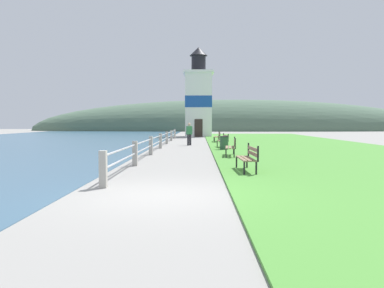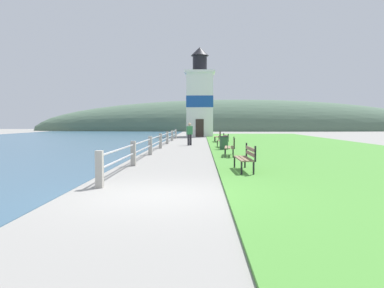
{
  "view_description": "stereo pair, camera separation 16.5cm",
  "coord_description": "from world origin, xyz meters",
  "px_view_note": "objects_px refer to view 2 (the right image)",
  "views": [
    {
      "loc": [
        0.9,
        -8.38,
        1.67
      ],
      "look_at": [
        0.49,
        14.9,
        0.3
      ],
      "focal_mm": 35.0,
      "sensor_mm": 36.0,
      "label": 1
    },
    {
      "loc": [
        1.06,
        -8.38,
        1.67
      ],
      "look_at": [
        0.49,
        14.9,
        0.3
      ],
      "focal_mm": 35.0,
      "sensor_mm": 36.0,
      "label": 2
    }
  ],
  "objects_px": {
    "lighthouse": "(200,99)",
    "trash_bin": "(224,143)",
    "park_bench_far": "(224,140)",
    "park_bench_midway": "(231,146)",
    "park_bench_by_lighthouse": "(218,136)",
    "person_strolling": "(190,133)",
    "park_bench_near": "(246,156)"
  },
  "relations": [
    {
      "from": "park_bench_midway",
      "to": "park_bench_far",
      "type": "distance_m",
      "value": 6.0
    },
    {
      "from": "park_bench_midway",
      "to": "person_strolling",
      "type": "bearing_deg",
      "value": -71.35
    },
    {
      "from": "park_bench_far",
      "to": "lighthouse",
      "type": "height_order",
      "value": "lighthouse"
    },
    {
      "from": "park_bench_near",
      "to": "trash_bin",
      "type": "xyz_separation_m",
      "value": [
        -0.14,
        9.71,
        -0.11
      ]
    },
    {
      "from": "park_bench_far",
      "to": "person_strolling",
      "type": "bearing_deg",
      "value": -58.83
    },
    {
      "from": "lighthouse",
      "to": "trash_bin",
      "type": "relative_size",
      "value": 12.18
    },
    {
      "from": "park_bench_far",
      "to": "lighthouse",
      "type": "relative_size",
      "value": 0.17
    },
    {
      "from": "park_bench_by_lighthouse",
      "to": "trash_bin",
      "type": "distance_m",
      "value": 8.48
    },
    {
      "from": "park_bench_by_lighthouse",
      "to": "park_bench_far",
      "type": "bearing_deg",
      "value": 90.74
    },
    {
      "from": "park_bench_far",
      "to": "park_bench_by_lighthouse",
      "type": "xyz_separation_m",
      "value": [
        -0.04,
        6.7,
        0.0
      ]
    },
    {
      "from": "park_bench_near",
      "to": "park_bench_far",
      "type": "distance_m",
      "value": 11.49
    },
    {
      "from": "park_bench_midway",
      "to": "park_bench_by_lighthouse",
      "type": "bearing_deg",
      "value": -85.36
    },
    {
      "from": "park_bench_near",
      "to": "lighthouse",
      "type": "xyz_separation_m",
      "value": [
        -1.66,
        31.01,
        3.79
      ]
    },
    {
      "from": "park_bench_midway",
      "to": "park_bench_by_lighthouse",
      "type": "height_order",
      "value": "same"
    },
    {
      "from": "park_bench_midway",
      "to": "park_bench_far",
      "type": "height_order",
      "value": "same"
    },
    {
      "from": "park_bench_near",
      "to": "park_bench_by_lighthouse",
      "type": "distance_m",
      "value": 18.19
    },
    {
      "from": "park_bench_by_lighthouse",
      "to": "person_strolling",
      "type": "relative_size",
      "value": 1.13
    },
    {
      "from": "park_bench_midway",
      "to": "trash_bin",
      "type": "xyz_separation_m",
      "value": [
        -0.08,
        4.23,
        -0.12
      ]
    },
    {
      "from": "park_bench_far",
      "to": "park_bench_by_lighthouse",
      "type": "bearing_deg",
      "value": -96.11
    },
    {
      "from": "lighthouse",
      "to": "trash_bin",
      "type": "distance_m",
      "value": 21.7
    },
    {
      "from": "park_bench_near",
      "to": "trash_bin",
      "type": "height_order",
      "value": "park_bench_near"
    },
    {
      "from": "park_bench_midway",
      "to": "person_strolling",
      "type": "relative_size",
      "value": 1.17
    },
    {
      "from": "park_bench_midway",
      "to": "park_bench_far",
      "type": "xyz_separation_m",
      "value": [
        0.0,
        6.0,
        -0.0
      ]
    },
    {
      "from": "park_bench_far",
      "to": "park_bench_by_lighthouse",
      "type": "height_order",
      "value": "same"
    },
    {
      "from": "park_bench_far",
      "to": "person_strolling",
      "type": "height_order",
      "value": "person_strolling"
    },
    {
      "from": "lighthouse",
      "to": "park_bench_midway",
      "type": "bearing_deg",
      "value": -86.42
    },
    {
      "from": "person_strolling",
      "to": "park_bench_midway",
      "type": "bearing_deg",
      "value": 164.23
    },
    {
      "from": "park_bench_near",
      "to": "park_bench_midway",
      "type": "relative_size",
      "value": 0.95
    },
    {
      "from": "park_bench_far",
      "to": "trash_bin",
      "type": "relative_size",
      "value": 2.03
    },
    {
      "from": "park_bench_midway",
      "to": "trash_bin",
      "type": "bearing_deg",
      "value": -84.43
    },
    {
      "from": "park_bench_far",
      "to": "lighthouse",
      "type": "bearing_deg",
      "value": -91.73
    },
    {
      "from": "park_bench_by_lighthouse",
      "to": "person_strolling",
      "type": "xyz_separation_m",
      "value": [
        -2.22,
        -3.76,
        0.34
      ]
    }
  ]
}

